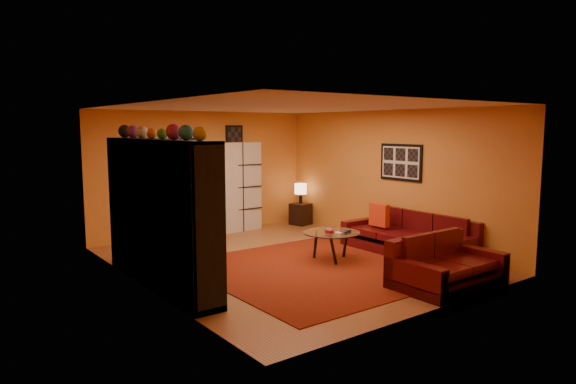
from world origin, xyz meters
TOP-DOWN VIEW (x-y plane):
  - floor at (0.00, 0.00)m, footprint 6.00×6.00m
  - ceiling at (0.00, 0.00)m, footprint 6.00×6.00m
  - wall_back at (0.00, 3.00)m, footprint 6.00×0.00m
  - wall_front at (0.00, -3.00)m, footprint 6.00×0.00m
  - wall_left at (-2.50, 0.00)m, footprint 0.00×6.00m
  - wall_right at (2.50, 0.00)m, footprint 0.00×6.00m
  - rug at (0.10, -0.70)m, footprint 3.60×3.60m
  - doorway at (-0.70, 2.96)m, footprint 0.95×0.10m
  - wall_art_right at (2.48, -0.30)m, footprint 0.03×1.00m
  - wall_art_back at (0.75, 2.98)m, footprint 0.42×0.03m
  - entertainment_unit at (-2.27, 0.00)m, footprint 0.45×3.00m
  - tv at (-2.23, -0.06)m, footprint 0.89×0.12m
  - sofa at (2.14, -0.87)m, footprint 1.03×2.47m
  - loveseat at (0.99, -2.41)m, footprint 1.61×0.97m
  - throw_pillow at (1.95, -0.26)m, footprint 0.12×0.42m
  - coffee_table at (0.62, -0.42)m, footprint 0.97×0.97m
  - storage_cabinet at (0.72, 2.80)m, footprint 1.00×0.50m
  - bowl_chair at (-0.68, 1.88)m, footprint 0.69×0.69m
  - side_table at (2.22, 2.47)m, footprint 0.48×0.48m
  - table_lamp at (2.22, 2.47)m, footprint 0.28×0.28m

SIDE VIEW (x-z plane):
  - floor at x=0.00m, z-range 0.00..0.00m
  - rug at x=0.10m, z-range 0.00..0.01m
  - side_table at x=2.22m, z-range 0.00..0.50m
  - sofa at x=2.14m, z-range -0.14..0.71m
  - loveseat at x=0.99m, z-range -0.14..0.71m
  - bowl_chair at x=-0.68m, z-range 0.02..0.59m
  - coffee_table at x=0.62m, z-range 0.20..0.69m
  - throw_pillow at x=1.95m, z-range 0.42..0.84m
  - table_lamp at x=2.22m, z-range 0.60..1.06m
  - storage_cabinet at x=0.72m, z-range 0.00..1.94m
  - tv at x=-2.23m, z-range 0.72..1.23m
  - doorway at x=-0.70m, z-range 0.00..2.04m
  - entertainment_unit at x=-2.27m, z-range 0.00..2.10m
  - wall_back at x=0.00m, z-range -1.70..4.30m
  - wall_front at x=0.00m, z-range -1.70..4.30m
  - wall_left at x=-2.50m, z-range -1.70..4.30m
  - wall_right at x=2.50m, z-range -1.70..4.30m
  - wall_art_right at x=2.48m, z-range 1.25..1.95m
  - wall_art_back at x=0.75m, z-range 1.79..2.31m
  - ceiling at x=0.00m, z-range 2.60..2.60m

